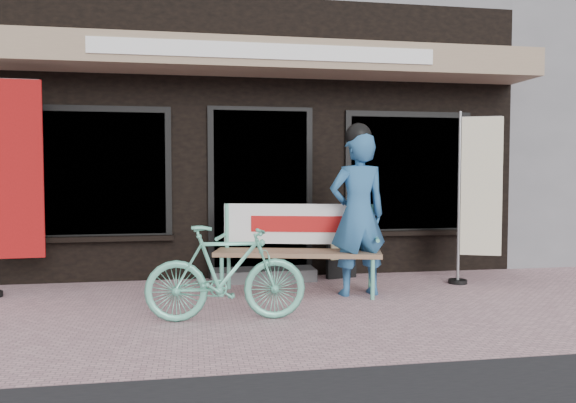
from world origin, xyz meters
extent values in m
plane|color=#C5969E|center=(0.00, 0.00, 0.00)|extent=(70.00, 70.00, 0.00)
cube|color=black|center=(0.00, 5.00, 1.80)|extent=(7.00, 6.00, 3.60)
cube|color=gray|center=(0.00, 1.65, 2.75)|extent=(7.00, 0.80, 0.35)
cube|color=white|center=(0.00, 1.24, 2.75)|extent=(4.00, 0.02, 0.18)
cube|color=black|center=(0.00, 1.98, 1.10)|extent=(1.20, 0.06, 2.10)
cube|color=black|center=(0.00, 1.97, 1.10)|extent=(1.35, 0.04, 2.20)
cube|color=black|center=(-2.00, 1.98, 1.35)|extent=(1.60, 0.06, 1.50)
cube|color=black|center=(2.00, 1.98, 1.35)|extent=(1.60, 0.06, 1.50)
cube|color=black|center=(-2.00, 1.97, 1.35)|extent=(1.75, 0.04, 1.65)
cube|color=black|center=(2.00, 1.97, 1.35)|extent=(1.75, 0.04, 1.65)
cube|color=black|center=(-2.00, 1.92, 0.55)|extent=(1.80, 0.18, 0.06)
cube|color=black|center=(2.00, 1.92, 0.55)|extent=(1.80, 0.18, 0.06)
cube|color=#59595B|center=(0.00, 1.75, 0.07)|extent=(1.30, 0.45, 0.15)
cylinder|color=#63C2A3|center=(-0.56, 0.91, 0.22)|extent=(0.05, 0.05, 0.43)
cylinder|color=#63C2A3|center=(-0.46, 1.31, 0.22)|extent=(0.05, 0.05, 0.43)
cylinder|color=#63C2A3|center=(1.02, 0.50, 0.22)|extent=(0.05, 0.05, 0.43)
cylinder|color=#63C2A3|center=(1.13, 0.90, 0.22)|extent=(0.05, 0.05, 0.43)
cube|color=#8D694D|center=(0.28, 0.91, 0.46)|extent=(1.90, 0.91, 0.05)
cylinder|color=#63C2A3|center=(-0.48, 1.32, 0.72)|extent=(0.05, 0.05, 0.56)
cylinder|color=#63C2A3|center=(1.15, 0.89, 0.72)|extent=(0.05, 0.05, 0.56)
cube|color=white|center=(0.34, 1.12, 0.77)|extent=(1.70, 0.48, 0.46)
cube|color=#B21414|center=(0.33, 1.10, 0.77)|extent=(1.07, 0.29, 0.18)
cylinder|color=#63C2A3|center=(-0.56, 1.12, 0.64)|extent=(0.15, 0.45, 0.04)
cylinder|color=#63C2A3|center=(1.13, 0.69, 0.64)|extent=(0.15, 0.45, 0.04)
imported|color=#2A5E91|center=(0.93, 0.76, 0.90)|extent=(0.70, 0.50, 1.79)
sphere|color=black|center=(0.93, 0.76, 1.76)|extent=(0.32, 0.32, 0.29)
imported|color=#63C2A3|center=(-0.58, -0.10, 0.44)|extent=(1.48, 0.47, 0.88)
cylinder|color=gray|center=(-2.79, 1.33, 2.37)|extent=(0.56, 0.06, 0.03)
cube|color=maroon|center=(-2.77, 1.34, 1.39)|extent=(0.56, 0.06, 1.95)
cylinder|color=gray|center=(2.33, 1.16, 1.05)|extent=(0.04, 0.04, 2.10)
cylinder|color=gray|center=(2.55, 1.07, 2.02)|extent=(0.45, 0.20, 0.02)
cube|color=beige|center=(2.57, 1.06, 1.19)|extent=(0.45, 0.21, 1.67)
cylinder|color=black|center=(2.33, 1.16, 0.02)|extent=(0.30, 0.30, 0.05)
cube|color=black|center=(1.01, 1.74, 0.41)|extent=(0.41, 0.16, 0.81)
cube|color=beige|center=(1.02, 1.70, 0.50)|extent=(0.34, 0.09, 0.50)
camera|label=1|loc=(-0.87, -5.21, 1.36)|focal=35.00mm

